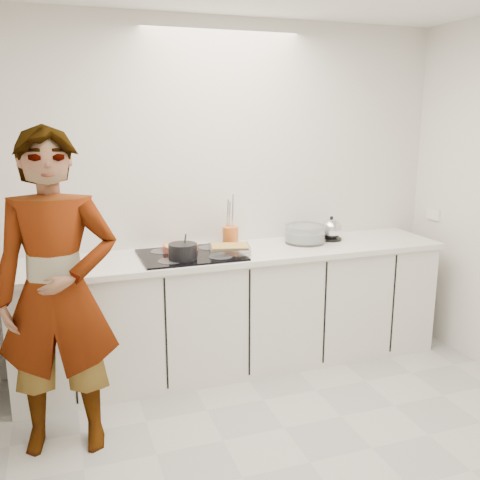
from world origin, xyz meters
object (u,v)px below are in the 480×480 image
object	(u,v)px
cook	(57,295)
kettle	(331,230)
tart_dish	(180,247)
utensil_crock	(230,236)
mixing_bowl	(305,235)
baking_dish	(230,249)
hob	(191,255)
saucepan	(183,251)

from	to	relation	value
cook	kettle	bearing A→B (deg)	28.35
tart_dish	kettle	distance (m)	1.23
tart_dish	utensil_crock	world-z (taller)	utensil_crock
mixing_bowl	kettle	bearing A→B (deg)	4.80
tart_dish	mixing_bowl	world-z (taller)	mixing_bowl
mixing_bowl	utensil_crock	xyz separation A→B (m)	(-0.58, 0.09, 0.01)
tart_dish	cook	size ratio (longest dim) A/B	0.18
tart_dish	utensil_crock	distance (m)	0.41
cook	baking_dish	bearing A→B (deg)	34.49
hob	kettle	distance (m)	1.19
baking_dish	mixing_bowl	bearing A→B (deg)	12.45
baking_dish	cook	distance (m)	1.31
kettle	utensil_crock	world-z (taller)	kettle
saucepan	utensil_crock	xyz separation A→B (m)	(0.44, 0.30, 0.01)
saucepan	mixing_bowl	bearing A→B (deg)	11.43
hob	kettle	xyz separation A→B (m)	(1.19, 0.11, 0.08)
kettle	cook	xyz separation A→B (m)	(-2.10, -0.73, -0.07)
kettle	tart_dish	bearing A→B (deg)	178.82
hob	baking_dish	world-z (taller)	baking_dish
kettle	saucepan	bearing A→B (deg)	-169.81
saucepan	baking_dish	xyz separation A→B (m)	(0.36, 0.06, -0.02)
utensil_crock	cook	world-z (taller)	cook
baking_dish	kettle	size ratio (longest dim) A/B	1.65
cook	tart_dish	bearing A→B (deg)	50.16
mixing_bowl	baking_dish	bearing A→B (deg)	-167.55
hob	mixing_bowl	xyz separation A→B (m)	(0.94, 0.09, 0.06)
hob	cook	size ratio (longest dim) A/B	0.39
hob	tart_dish	size ratio (longest dim) A/B	2.22
mixing_bowl	kettle	world-z (taller)	kettle
hob	saucepan	world-z (taller)	saucepan
kettle	cook	world-z (taller)	cook
baking_dish	cook	size ratio (longest dim) A/B	0.18
baking_dish	utensil_crock	xyz separation A→B (m)	(0.09, 0.24, 0.03)
hob	mixing_bowl	distance (m)	0.95
kettle	utensil_crock	bearing A→B (deg)	174.96
tart_dish	kettle	size ratio (longest dim) A/B	1.64
saucepan	cook	world-z (taller)	cook
saucepan	kettle	distance (m)	1.29
hob	mixing_bowl	bearing A→B (deg)	5.35
utensil_crock	saucepan	bearing A→B (deg)	-145.86
tart_dish	kettle	xyz separation A→B (m)	(1.23, -0.03, 0.05)
hob	mixing_bowl	world-z (taller)	mixing_bowl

